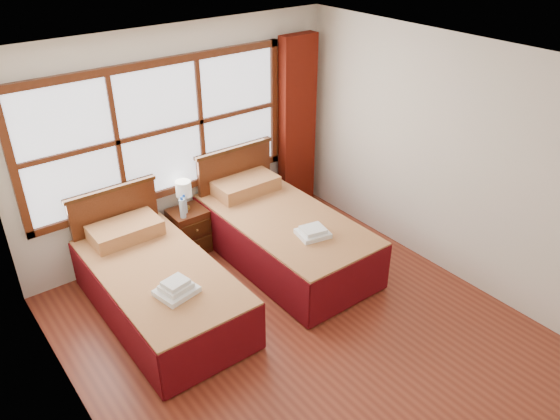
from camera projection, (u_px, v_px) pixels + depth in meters
floor at (304, 336)px, 5.30m from camera, size 4.50×4.50×0.00m
ceiling at (312, 70)px, 4.02m from camera, size 4.50×4.50×0.00m
wall_back at (181, 142)px, 6.22m from camera, size 4.00×0.00×4.00m
wall_left at (75, 316)px, 3.61m from camera, size 0.00×4.50×4.50m
wall_right at (453, 162)px, 5.72m from camera, size 0.00×4.50×4.50m
window at (160, 131)px, 5.96m from camera, size 3.16×0.06×1.56m
curtain at (297, 125)px, 7.03m from camera, size 0.50×0.16×2.30m
bed_left at (158, 286)px, 5.48m from camera, size 1.07×2.09×1.05m
bed_right at (281, 234)px, 6.30m from camera, size 1.13×2.20×1.11m
nightstand at (189, 231)px, 6.48m from camera, size 0.41×0.41×0.55m
towels_left at (176, 288)px, 4.97m from camera, size 0.40×0.36×0.14m
towels_right at (313, 232)px, 5.78m from camera, size 0.37×0.34×0.09m
lamp at (184, 189)px, 6.26m from camera, size 0.18×0.18×0.35m
bottle_near at (183, 208)px, 6.16m from camera, size 0.07×0.07×0.26m
bottle_far at (185, 204)px, 6.26m from camera, size 0.06×0.06×0.23m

